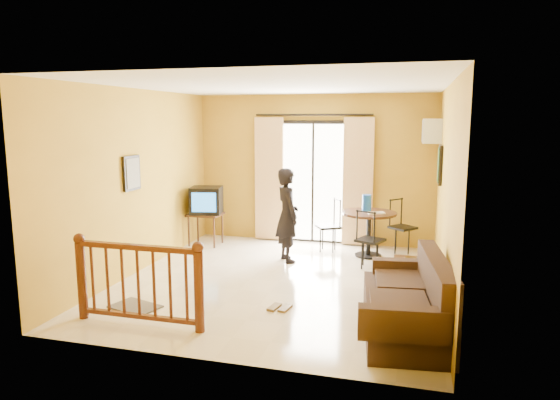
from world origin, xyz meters
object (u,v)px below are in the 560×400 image
(television, at_px, (206,200))
(dining_table, at_px, (369,221))
(standing_person, at_px, (287,215))
(sofa, at_px, (410,305))
(coffee_table, at_px, (411,273))

(television, xyz_separation_m, dining_table, (3.00, -0.01, -0.24))
(dining_table, xyz_separation_m, standing_person, (-1.28, -0.64, 0.16))
(dining_table, height_order, sofa, sofa)
(dining_table, xyz_separation_m, sofa, (0.73, -3.05, -0.29))
(television, distance_m, standing_person, 1.84)
(television, height_order, coffee_table, television)
(television, bearing_deg, dining_table, -12.50)
(television, bearing_deg, coffee_table, -36.25)
(coffee_table, height_order, standing_person, standing_person)
(standing_person, bearing_deg, television, 35.32)
(dining_table, height_order, standing_person, standing_person)
(coffee_table, xyz_separation_m, sofa, (0.01, -1.41, 0.07))
(dining_table, relative_size, standing_person, 0.60)
(television, xyz_separation_m, sofa, (3.73, -3.06, -0.53))
(coffee_table, distance_m, standing_person, 2.30)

